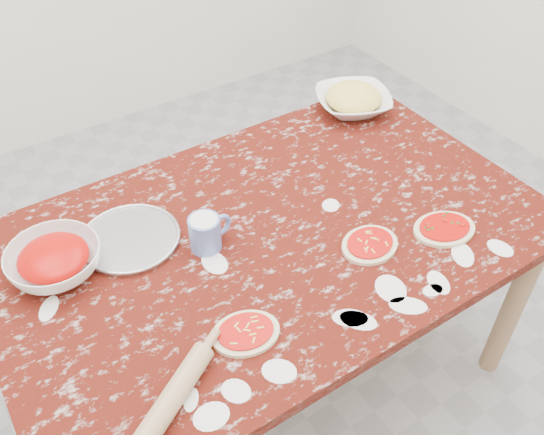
{
  "coord_description": "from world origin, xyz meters",
  "views": [
    {
      "loc": [
        -0.67,
        -1.03,
        1.92
      ],
      "look_at": [
        0.0,
        0.0,
        0.8
      ],
      "focal_mm": 38.32,
      "sensor_mm": 36.0,
      "label": 1
    }
  ],
  "objects_px": {
    "sauce_bowl": "(55,261)",
    "cheese_bowl": "(353,102)",
    "worktable": "(272,250)",
    "flour_mug": "(206,232)",
    "pizza_tray": "(130,239)",
    "rolling_pin": "(174,396)"
  },
  "relations": [
    {
      "from": "worktable",
      "to": "pizza_tray",
      "type": "relative_size",
      "value": 5.69
    },
    {
      "from": "pizza_tray",
      "to": "flour_mug",
      "type": "distance_m",
      "value": 0.23
    },
    {
      "from": "sauce_bowl",
      "to": "rolling_pin",
      "type": "xyz_separation_m",
      "value": [
        0.09,
        -0.53,
        -0.01
      ]
    },
    {
      "from": "pizza_tray",
      "to": "rolling_pin",
      "type": "bearing_deg",
      "value": -102.6
    },
    {
      "from": "sauce_bowl",
      "to": "cheese_bowl",
      "type": "xyz_separation_m",
      "value": [
        1.19,
        0.21,
        -0.01
      ]
    },
    {
      "from": "sauce_bowl",
      "to": "cheese_bowl",
      "type": "distance_m",
      "value": 1.21
    },
    {
      "from": "sauce_bowl",
      "to": "cheese_bowl",
      "type": "bearing_deg",
      "value": 9.82
    },
    {
      "from": "sauce_bowl",
      "to": "rolling_pin",
      "type": "height_order",
      "value": "sauce_bowl"
    },
    {
      "from": "worktable",
      "to": "cheese_bowl",
      "type": "distance_m",
      "value": 0.74
    },
    {
      "from": "sauce_bowl",
      "to": "pizza_tray",
      "type": "bearing_deg",
      "value": 1.38
    },
    {
      "from": "worktable",
      "to": "sauce_bowl",
      "type": "bearing_deg",
      "value": 162.53
    },
    {
      "from": "pizza_tray",
      "to": "worktable",
      "type": "bearing_deg",
      "value": -27.08
    },
    {
      "from": "rolling_pin",
      "to": "sauce_bowl",
      "type": "bearing_deg",
      "value": 99.89
    },
    {
      "from": "pizza_tray",
      "to": "cheese_bowl",
      "type": "relative_size",
      "value": 1.03
    },
    {
      "from": "sauce_bowl",
      "to": "flour_mug",
      "type": "bearing_deg",
      "value": -19.38
    },
    {
      "from": "worktable",
      "to": "cheese_bowl",
      "type": "xyz_separation_m",
      "value": [
        0.61,
        0.39,
        0.12
      ]
    },
    {
      "from": "cheese_bowl",
      "to": "rolling_pin",
      "type": "height_order",
      "value": "cheese_bowl"
    },
    {
      "from": "worktable",
      "to": "sauce_bowl",
      "type": "relative_size",
      "value": 6.38
    },
    {
      "from": "flour_mug",
      "to": "worktable",
      "type": "bearing_deg",
      "value": -13.45
    },
    {
      "from": "cheese_bowl",
      "to": "flour_mug",
      "type": "height_order",
      "value": "flour_mug"
    },
    {
      "from": "sauce_bowl",
      "to": "worktable",
      "type": "bearing_deg",
      "value": -17.47
    },
    {
      "from": "cheese_bowl",
      "to": "flour_mug",
      "type": "xyz_separation_m",
      "value": [
        -0.8,
        -0.34,
        0.02
      ]
    }
  ]
}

